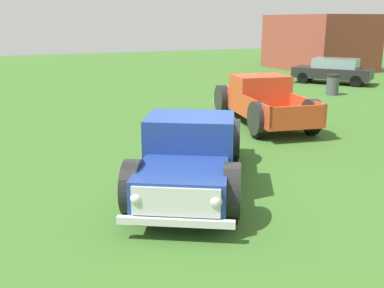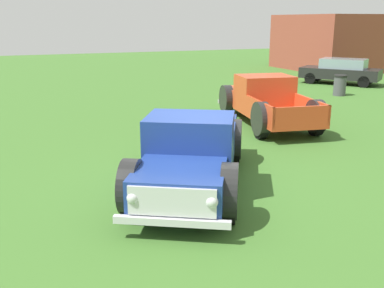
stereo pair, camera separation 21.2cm
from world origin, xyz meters
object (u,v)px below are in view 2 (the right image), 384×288
(pickup_truck_behind_left, at_px, (263,100))
(sedan_distant_a, at_px, (341,71))
(pickup_truck_foreground, at_px, (190,156))
(trash_can, at_px, (340,85))

(pickup_truck_behind_left, relative_size, sedan_distant_a, 1.27)
(pickup_truck_foreground, height_order, pickup_truck_behind_left, pickup_truck_behind_left)
(pickup_truck_foreground, height_order, trash_can, pickup_truck_foreground)
(pickup_truck_foreground, distance_m, trash_can, 13.83)
(pickup_truck_behind_left, relative_size, trash_can, 5.77)
(pickup_truck_foreground, bearing_deg, pickup_truck_behind_left, 136.43)
(pickup_truck_behind_left, bearing_deg, pickup_truck_foreground, -43.57)
(sedan_distant_a, height_order, trash_can, sedan_distant_a)
(pickup_truck_foreground, distance_m, sedan_distant_a, 17.83)
(pickup_truck_foreground, relative_size, sedan_distant_a, 1.23)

